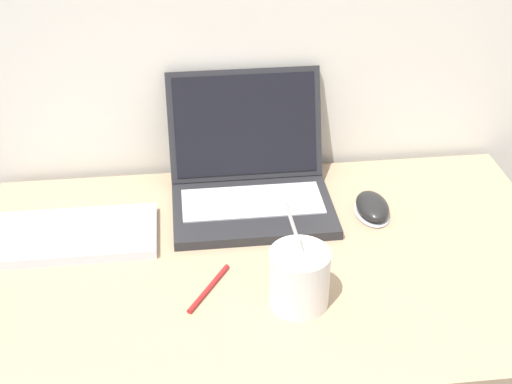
# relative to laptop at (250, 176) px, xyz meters

# --- Properties ---
(laptop) EXTENTS (0.33, 0.31, 0.24)m
(laptop) POSITION_rel_laptop_xyz_m (0.00, 0.00, 0.00)
(laptop) COLOR #232326
(laptop) RESTS_ON desk
(drink_cup) EXTENTS (0.10, 0.10, 0.22)m
(drink_cup) POSITION_rel_laptop_xyz_m (0.05, -0.33, -0.00)
(drink_cup) COLOR silver
(drink_cup) RESTS_ON desk
(computer_mouse) EXTENTS (0.07, 0.11, 0.04)m
(computer_mouse) POSITION_rel_laptop_xyz_m (0.24, -0.08, -0.04)
(computer_mouse) COLOR #B2B2B7
(computer_mouse) RESTS_ON desk
(external_keyboard) EXTENTS (0.37, 0.16, 0.02)m
(external_keyboard) POSITION_rel_laptop_xyz_m (-0.38, -0.10, -0.05)
(external_keyboard) COLOR silver
(external_keyboard) RESTS_ON desk
(pen) EXTENTS (0.08, 0.12, 0.01)m
(pen) POSITION_rel_laptop_xyz_m (-0.10, -0.29, -0.05)
(pen) COLOR #A51E1E
(pen) RESTS_ON desk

